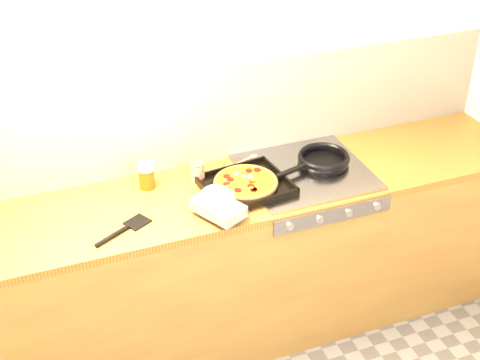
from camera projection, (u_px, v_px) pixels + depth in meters
name	position (u px, v px, depth m)	size (l,w,h in m)	color
room_shell	(198.00, 117.00, 3.24)	(3.20, 3.20, 3.20)	white
counter_run	(220.00, 265.00, 3.39)	(3.20, 0.62, 0.90)	olive
stovetop	(305.00, 172.00, 3.28)	(0.60, 0.56, 0.02)	#95959A
pizza_on_tray	(237.00, 189.00, 3.08)	(0.52, 0.49, 0.07)	black
frying_pan	(323.00, 159.00, 3.32)	(0.45, 0.32, 0.04)	black
tomato_can	(197.00, 172.00, 3.19)	(0.08, 0.08, 0.10)	maroon
juice_glass	(146.00, 175.00, 3.14)	(0.08, 0.08, 0.13)	#E4440D
wooden_spoon	(240.00, 163.00, 3.34)	(0.29, 0.14, 0.02)	#AE6F4A
black_spatula	(123.00, 230.00, 2.87)	(0.27, 0.18, 0.02)	black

